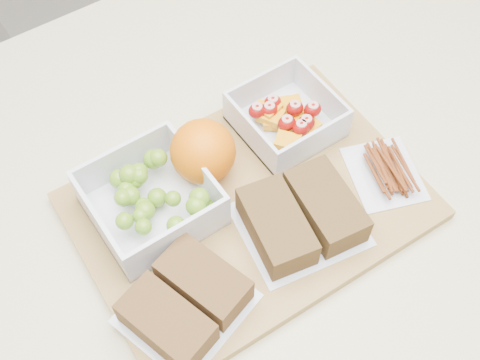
{
  "coord_description": "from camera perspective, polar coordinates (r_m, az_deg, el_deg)",
  "views": [
    {
      "loc": [
        -0.25,
        -0.33,
        1.56
      ],
      "look_at": [
        -0.01,
        0.01,
        0.93
      ],
      "focal_mm": 45.0,
      "sensor_mm": 36.0,
      "label": 1
    }
  ],
  "objects": [
    {
      "name": "counter",
      "position": [
        1.19,
        0.63,
        -13.05
      ],
      "size": [
        1.2,
        0.9,
        0.9
      ],
      "primitive_type": "cube",
      "color": "beige",
      "rests_on": "ground"
    },
    {
      "name": "cutting_board",
      "position": [
        0.76,
        0.89,
        -2.47
      ],
      "size": [
        0.43,
        0.31,
        0.02
      ],
      "primitive_type": "cube",
      "rotation": [
        0.0,
        0.0,
        -0.03
      ],
      "color": "#A27E43",
      "rests_on": "counter"
    },
    {
      "name": "grape_container",
      "position": [
        0.74,
        -8.48,
        -1.69
      ],
      "size": [
        0.14,
        0.14,
        0.06
      ],
      "color": "silver",
      "rests_on": "cutting_board"
    },
    {
      "name": "fruit_container",
      "position": [
        0.81,
        4.37,
        5.91
      ],
      "size": [
        0.12,
        0.12,
        0.05
      ],
      "color": "silver",
      "rests_on": "cutting_board"
    },
    {
      "name": "orange",
      "position": [
        0.75,
        -3.53,
        2.71
      ],
      "size": [
        0.08,
        0.08,
        0.08
      ],
      "primitive_type": "sphere",
      "color": "orange",
      "rests_on": "cutting_board"
    },
    {
      "name": "sandwich_bag_left",
      "position": [
        0.68,
        -5.2,
        -11.43
      ],
      "size": [
        0.16,
        0.15,
        0.04
      ],
      "color": "silver",
      "rests_on": "cutting_board"
    },
    {
      "name": "sandwich_bag_center",
      "position": [
        0.72,
        5.81,
        -3.47
      ],
      "size": [
        0.16,
        0.15,
        0.04
      ],
      "color": "silver",
      "rests_on": "cutting_board"
    },
    {
      "name": "pretzel_bag",
      "position": [
        0.79,
        13.63,
        1.0
      ],
      "size": [
        0.12,
        0.13,
        0.02
      ],
      "color": "silver",
      "rests_on": "cutting_board"
    }
  ]
}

